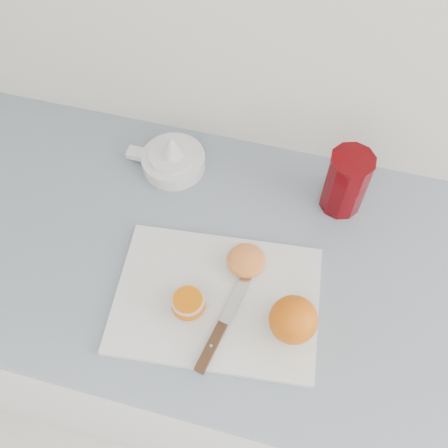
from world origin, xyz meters
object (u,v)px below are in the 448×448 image
citrus_juicer (172,159)px  red_tumbler (345,184)px  half_orange (188,304)px  counter (219,331)px  cutting_board (217,299)px

citrus_juicer → red_tumbler: (0.37, -0.01, 0.04)m
red_tumbler → citrus_juicer: bearing=179.1°
half_orange → counter: bearing=82.7°
counter → citrus_juicer: 0.53m
citrus_juicer → red_tumbler: red_tumbler is taller
counter → citrus_juicer: (-0.15, 0.19, 0.47)m
cutting_board → red_tumbler: 0.35m
half_orange → citrus_juicer: (-0.14, 0.32, -0.01)m
counter → cutting_board: bearing=-75.5°
counter → cutting_board: size_ratio=6.35×
cutting_board → citrus_juicer: citrus_juicer is taller
half_orange → red_tumbler: bearing=53.1°
cutting_board → half_orange: size_ratio=5.96×
cutting_board → half_orange: bearing=-143.9°
citrus_juicer → counter: bearing=-50.5°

